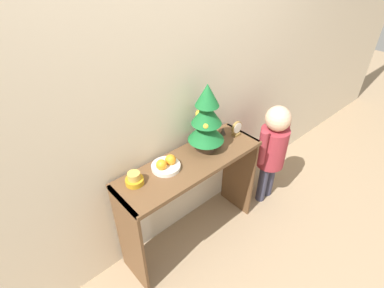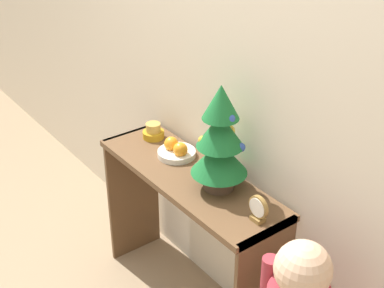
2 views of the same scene
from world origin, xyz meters
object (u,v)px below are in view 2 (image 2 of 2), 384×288
object	(u,v)px
fruit_bowl	(176,150)
figurine	(260,201)
singing_bowl	(153,132)
desk_clock	(258,209)
mini_tree	(220,140)

from	to	relation	value
fruit_bowl	figurine	bearing A→B (deg)	3.29
fruit_bowl	singing_bowl	world-z (taller)	fruit_bowl
fruit_bowl	figurine	size ratio (longest dim) A/B	3.02
fruit_bowl	figurine	xyz separation A→B (m)	(0.57, 0.03, 0.00)
fruit_bowl	singing_bowl	distance (m)	0.23
fruit_bowl	singing_bowl	size ratio (longest dim) A/B	1.66
singing_bowl	figurine	xyz separation A→B (m)	(0.80, 0.02, -0.00)
fruit_bowl	desk_clock	world-z (taller)	desk_clock
singing_bowl	desk_clock	xyz separation A→B (m)	(0.86, -0.06, 0.02)
fruit_bowl	desk_clock	bearing A→B (deg)	-3.99
fruit_bowl	singing_bowl	xyz separation A→B (m)	(-0.23, 0.02, 0.00)
mini_tree	desk_clock	distance (m)	0.34
singing_bowl	figurine	size ratio (longest dim) A/B	1.82
figurine	mini_tree	bearing A→B (deg)	-168.83
mini_tree	singing_bowl	size ratio (longest dim) A/B	4.37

